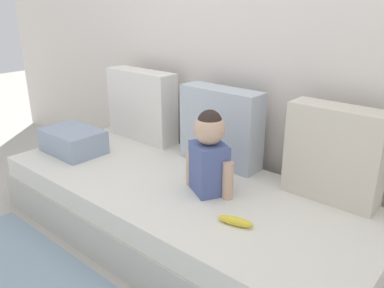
# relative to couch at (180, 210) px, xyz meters

# --- Properties ---
(ground_plane) EXTENTS (12.00, 12.00, 0.00)m
(ground_plane) POSITION_rel_couch_xyz_m (0.00, 0.00, -0.17)
(ground_plane) COLOR #B2ADA3
(back_wall) EXTENTS (5.44, 0.10, 2.23)m
(back_wall) POSITION_rel_couch_xyz_m (0.00, 0.60, 0.94)
(back_wall) COLOR silver
(back_wall) RESTS_ON ground
(couch) EXTENTS (2.24, 0.94, 0.35)m
(couch) POSITION_rel_couch_xyz_m (0.00, 0.00, 0.00)
(couch) COLOR beige
(couch) RESTS_ON ground
(throw_pillow_left) EXTENTS (0.55, 0.16, 0.49)m
(throw_pillow_left) POSITION_rel_couch_xyz_m (-0.70, 0.37, 0.42)
(throw_pillow_left) COLOR silver
(throw_pillow_left) RESTS_ON couch
(throw_pillow_center) EXTENTS (0.52, 0.16, 0.47)m
(throw_pillow_center) POSITION_rel_couch_xyz_m (0.00, 0.37, 0.41)
(throw_pillow_center) COLOR #B2BCC6
(throw_pillow_center) RESTS_ON couch
(throw_pillow_right) EXTENTS (0.46, 0.16, 0.48)m
(throw_pillow_right) POSITION_rel_couch_xyz_m (0.70, 0.37, 0.42)
(throw_pillow_right) COLOR beige
(throw_pillow_right) RESTS_ON couch
(toddler) EXTENTS (0.30, 0.23, 0.44)m
(toddler) POSITION_rel_couch_xyz_m (0.18, 0.03, 0.40)
(toddler) COLOR #4C5B93
(toddler) RESTS_ON couch
(banana) EXTENTS (0.18, 0.09, 0.04)m
(banana) POSITION_rel_couch_xyz_m (0.48, -0.15, 0.20)
(banana) COLOR yellow
(banana) RESTS_ON couch
(folded_blanket) EXTENTS (0.40, 0.28, 0.15)m
(folded_blanket) POSITION_rel_couch_xyz_m (-0.84, -0.12, 0.25)
(folded_blanket) COLOR #8E9EB2
(folded_blanket) RESTS_ON couch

